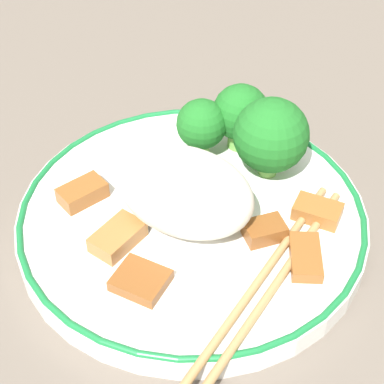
{
  "coord_description": "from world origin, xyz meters",
  "views": [
    {
      "loc": [
        0.15,
        -0.3,
        0.35
      ],
      "look_at": [
        0.0,
        0.0,
        0.04
      ],
      "focal_mm": 60.0,
      "sensor_mm": 36.0,
      "label": 1
    }
  ],
  "objects_px": {
    "plate": "(192,218)",
    "chopsticks": "(263,288)",
    "broccoli_back_center": "(241,114)",
    "broccoli_back_right": "(202,125)",
    "broccoli_back_left": "(271,136)"
  },
  "relations": [
    {
      "from": "plate",
      "to": "chopsticks",
      "type": "bearing_deg",
      "value": -31.6
    },
    {
      "from": "broccoli_back_center",
      "to": "chopsticks",
      "type": "distance_m",
      "value": 0.16
    },
    {
      "from": "broccoli_back_center",
      "to": "chopsticks",
      "type": "relative_size",
      "value": 0.26
    },
    {
      "from": "broccoli_back_right",
      "to": "plate",
      "type": "bearing_deg",
      "value": -70.16
    },
    {
      "from": "plate",
      "to": "broccoli_back_left",
      "type": "relative_size",
      "value": 3.9
    },
    {
      "from": "plate",
      "to": "broccoli_back_center",
      "type": "distance_m",
      "value": 0.1
    },
    {
      "from": "broccoli_back_center",
      "to": "broccoli_back_left",
      "type": "bearing_deg",
      "value": -33.2
    },
    {
      "from": "plate",
      "to": "broccoli_back_left",
      "type": "height_order",
      "value": "broccoli_back_left"
    },
    {
      "from": "broccoli_back_left",
      "to": "broccoli_back_center",
      "type": "height_order",
      "value": "broccoli_back_left"
    },
    {
      "from": "broccoli_back_left",
      "to": "broccoli_back_center",
      "type": "relative_size",
      "value": 1.18
    },
    {
      "from": "broccoli_back_center",
      "to": "broccoli_back_right",
      "type": "bearing_deg",
      "value": -134.9
    },
    {
      "from": "plate",
      "to": "broccoli_back_left",
      "type": "distance_m",
      "value": 0.09
    },
    {
      "from": "broccoli_back_center",
      "to": "broccoli_back_right",
      "type": "height_order",
      "value": "broccoli_back_center"
    },
    {
      "from": "broccoli_back_left",
      "to": "chopsticks",
      "type": "relative_size",
      "value": 0.31
    },
    {
      "from": "plate",
      "to": "broccoli_back_center",
      "type": "xyz_separation_m",
      "value": [
        0.0,
        0.09,
        0.04
      ]
    }
  ]
}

